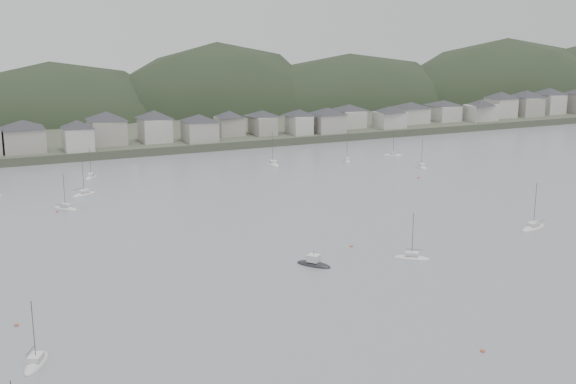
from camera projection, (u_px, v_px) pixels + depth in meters
name	position (u px, v px, depth m)	size (l,w,h in m)	color
ground	(482.00, 326.00, 116.24)	(900.00, 900.00, 0.00)	slate
far_shore_land	(112.00, 112.00, 376.80)	(900.00, 250.00, 3.00)	#383D2D
forested_ridge	(134.00, 143.00, 359.06)	(851.55, 103.94, 102.57)	black
waterfront_town	(290.00, 119.00, 296.93)	(451.48, 28.46, 12.92)	#9D998F
sailboat_lead	(84.00, 194.00, 203.50)	(8.25, 6.13, 10.97)	beige
moored_fleet	(216.00, 226.00, 171.77)	(262.54, 169.26, 13.75)	beige
motor_launch_far	(314.00, 264.00, 144.87)	(6.60, 7.75, 3.81)	black
mooring_buoys	(316.00, 237.00, 163.20)	(180.31, 115.85, 0.70)	#B95A3D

